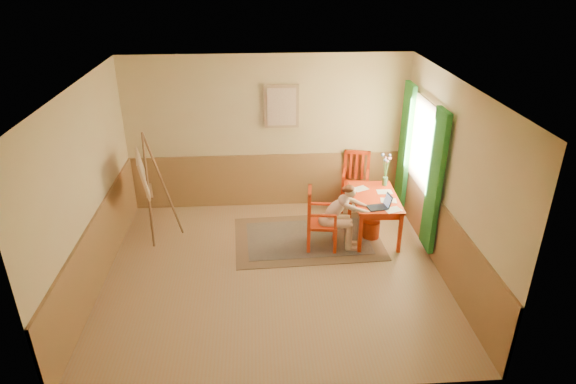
{
  "coord_description": "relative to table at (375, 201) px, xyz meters",
  "views": [
    {
      "loc": [
        -0.2,
        -6.13,
        4.28
      ],
      "look_at": [
        0.25,
        0.55,
        1.05
      ],
      "focal_mm": 30.81,
      "sensor_mm": 36.0,
      "label": 1
    }
  ],
  "objects": [
    {
      "name": "chair_left",
      "position": [
        -0.96,
        -0.32,
        -0.12
      ],
      "size": [
        0.52,
        0.5,
        1.01
      ],
      "color": "red",
      "rests_on": "room"
    },
    {
      "name": "wainscot",
      "position": [
        -1.71,
        -0.18,
        -0.13
      ],
      "size": [
        5.0,
        4.5,
        1.0
      ],
      "color": "#9C7142",
      "rests_on": "room"
    },
    {
      "name": "papers",
      "position": [
        0.09,
        -0.05,
        0.09
      ],
      "size": [
        0.66,
        1.04,
        0.0
      ],
      "color": "white",
      "rests_on": "table"
    },
    {
      "name": "wastebasket",
      "position": [
        -0.05,
        -0.08,
        -0.48
      ],
      "size": [
        0.31,
        0.31,
        0.31
      ],
      "primitive_type": "cylinder",
      "rotation": [
        0.0,
        0.0,
        0.07
      ],
      "color": "#BC3B14",
      "rests_on": "room"
    },
    {
      "name": "laptop",
      "position": [
        -0.01,
        -0.4,
        0.13
      ],
      "size": [
        0.38,
        0.27,
        0.21
      ],
      "color": "#1E2338",
      "rests_on": "table"
    },
    {
      "name": "easel",
      "position": [
        -3.68,
        0.16,
        0.46
      ],
      "size": [
        0.69,
        0.83,
        1.85
      ],
      "color": "brown",
      "rests_on": "room"
    },
    {
      "name": "figure",
      "position": [
        -0.65,
        -0.37,
        -0.02
      ],
      "size": [
        0.84,
        0.41,
        1.11
      ],
      "color": "beige",
      "rests_on": "room"
    },
    {
      "name": "wall_portrait",
      "position": [
        -1.46,
        1.23,
        1.27
      ],
      "size": [
        0.6,
        0.05,
        0.76
      ],
      "color": "tan",
      "rests_on": "room"
    },
    {
      "name": "chair_back",
      "position": [
        -0.13,
        1.0,
        -0.09
      ],
      "size": [
        0.58,
        0.59,
        1.07
      ],
      "color": "red",
      "rests_on": "room"
    },
    {
      "name": "vase",
      "position": [
        0.25,
        0.43,
        0.35
      ],
      "size": [
        0.19,
        0.28,
        0.56
      ],
      "color": "#3F724C",
      "rests_on": "table"
    },
    {
      "name": "table",
      "position": [
        0.0,
        0.0,
        0.0
      ],
      "size": [
        0.77,
        1.23,
        0.72
      ],
      "color": "red",
      "rests_on": "room"
    },
    {
      "name": "rug",
      "position": [
        -1.1,
        -0.06,
        -0.62
      ],
      "size": [
        2.46,
        1.7,
        0.02
      ],
      "color": "#8C7251",
      "rests_on": "room"
    },
    {
      "name": "room",
      "position": [
        -1.71,
        -0.98,
        0.77
      ],
      "size": [
        5.04,
        4.54,
        2.84
      ],
      "color": "tan",
      "rests_on": "ground"
    },
    {
      "name": "window",
      "position": [
        0.71,
        0.12,
        0.71
      ],
      "size": [
        0.12,
        2.01,
        2.2
      ],
      "color": "white",
      "rests_on": "room"
    }
  ]
}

